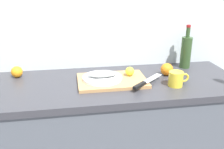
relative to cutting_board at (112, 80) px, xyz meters
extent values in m
cube|color=silver|center=(-0.18, 0.32, 0.34)|extent=(3.20, 0.05, 2.50)
cube|color=#4C5159|center=(-0.18, 0.00, -0.48)|extent=(2.00, 0.58, 0.86)
cube|color=#333338|center=(-0.18, 0.00, -0.03)|extent=(2.00, 0.60, 0.04)
cube|color=tan|center=(0.00, 0.00, 0.00)|extent=(0.43, 0.28, 0.02)
cylinder|color=white|center=(-0.06, 0.01, 0.02)|extent=(0.25, 0.25, 0.01)
ellipsoid|color=#999E99|center=(-0.06, 0.01, 0.04)|extent=(0.19, 0.08, 0.04)
cube|color=silver|center=(0.24, -0.05, 0.02)|extent=(0.16, 0.15, 0.00)
cube|color=black|center=(0.14, -0.15, 0.02)|extent=(0.10, 0.09, 0.02)
sphere|color=yellow|center=(0.12, 0.04, 0.04)|extent=(0.06, 0.06, 0.06)
cylinder|color=#2D4723|center=(0.57, 0.19, 0.10)|extent=(0.07, 0.07, 0.22)
cylinder|color=#2D4723|center=(0.57, 0.19, 0.25)|extent=(0.03, 0.03, 0.07)
cylinder|color=maroon|center=(0.57, 0.19, 0.29)|extent=(0.03, 0.03, 0.02)
cylinder|color=yellow|center=(0.37, -0.12, 0.03)|extent=(0.09, 0.09, 0.09)
torus|color=yellow|center=(0.42, -0.12, 0.04)|extent=(0.06, 0.01, 0.06)
sphere|color=orange|center=(-0.60, 0.18, 0.03)|extent=(0.07, 0.07, 0.07)
sphere|color=orange|center=(0.38, 0.06, 0.03)|extent=(0.08, 0.08, 0.08)
camera|label=1|loc=(-0.24, -1.45, 0.60)|focal=40.75mm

